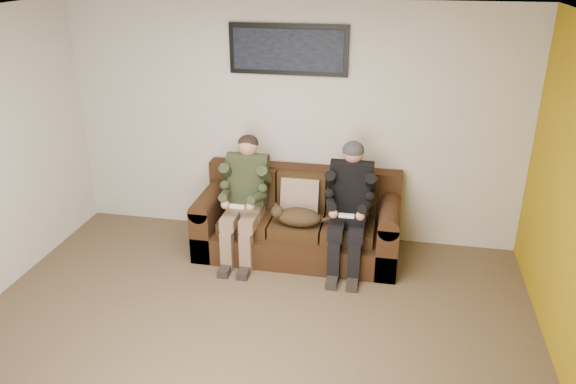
% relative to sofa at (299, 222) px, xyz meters
% --- Properties ---
extents(floor, '(5.00, 5.00, 0.00)m').
position_rel_sofa_xyz_m(floor, '(-0.16, -1.83, -0.33)').
color(floor, brown).
rests_on(floor, ground).
extents(ceiling, '(5.00, 5.00, 0.00)m').
position_rel_sofa_xyz_m(ceiling, '(-0.16, -1.83, 2.27)').
color(ceiling, silver).
rests_on(ceiling, ground).
extents(wall_back, '(5.00, 0.00, 5.00)m').
position_rel_sofa_xyz_m(wall_back, '(-0.16, 0.42, 0.97)').
color(wall_back, beige).
rests_on(wall_back, ground).
extents(sofa, '(2.13, 0.92, 0.87)m').
position_rel_sofa_xyz_m(sofa, '(0.00, 0.00, 0.00)').
color(sofa, '#351E0F').
rests_on(sofa, ground).
extents(throw_pillow, '(0.41, 0.19, 0.40)m').
position_rel_sofa_xyz_m(throw_pillow, '(0.00, 0.04, 0.29)').
color(throw_pillow, '#9E8367').
rests_on(throw_pillow, sofa).
extents(throw_blanket, '(0.44, 0.21, 0.08)m').
position_rel_sofa_xyz_m(throw_blanket, '(-0.64, 0.27, 0.54)').
color(throw_blanket, gray).
rests_on(throw_blanket, sofa).
extents(person_left, '(0.51, 0.87, 1.28)m').
position_rel_sofa_xyz_m(person_left, '(-0.55, -0.18, 0.39)').
color(person_left, '#836851').
rests_on(person_left, sofa).
extents(person_right, '(0.51, 0.86, 1.29)m').
position_rel_sofa_xyz_m(person_right, '(0.55, -0.18, 0.39)').
color(person_right, black).
rests_on(person_right, sofa).
extents(cat, '(0.66, 0.26, 0.24)m').
position_rel_sofa_xyz_m(cat, '(0.02, -0.27, 0.20)').
color(cat, '#4B341D').
rests_on(cat, sofa).
extents(framed_poster, '(1.25, 0.05, 0.52)m').
position_rel_sofa_xyz_m(framed_poster, '(-0.20, 0.39, 1.77)').
color(framed_poster, black).
rests_on(framed_poster, wall_back).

